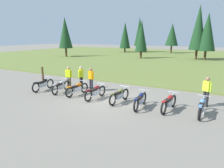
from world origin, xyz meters
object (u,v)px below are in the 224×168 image
object	(u,v)px
rider_with_back_turned	(207,90)
trail_marker_post	(43,74)
rider_in_hivis_vest	(81,76)
motorcycle_olive	(119,95)
motorcycle_red	(169,102)
motorcycle_silver	(61,86)
rider_near_row_end	(91,78)
motorcycle_black	(43,84)
motorcycle_orange	(77,89)
motorcycle_sky_blue	(202,107)
motorcycle_maroon	(96,92)
rider_checking_bike	(69,76)
motorcycle_navy	(140,100)

from	to	relation	value
rider_with_back_turned	trail_marker_post	size ratio (longest dim) A/B	1.32
rider_in_hivis_vest	rider_with_back_turned	xyz separation A→B (m)	(8.45, 0.09, 0.00)
rider_in_hivis_vest	motorcycle_olive	bearing A→B (deg)	-21.66
motorcycle_red	motorcycle_olive	bearing A→B (deg)	-179.40
motorcycle_silver	rider_near_row_end	size ratio (longest dim) A/B	1.25
motorcycle_black	motorcycle_silver	bearing A→B (deg)	6.63
motorcycle_orange	rider_with_back_turned	size ratio (longest dim) A/B	1.26
motorcycle_sky_blue	trail_marker_post	xyz separation A→B (m)	(-12.79, 1.84, 0.19)
motorcycle_maroon	rider_with_back_turned	xyz separation A→B (m)	(6.13, 1.70, 0.51)
motorcycle_silver	rider_checking_bike	xyz separation A→B (m)	(-0.12, 0.98, 0.51)
motorcycle_sky_blue	rider_checking_bike	size ratio (longest dim) A/B	1.26
rider_checking_bike	motorcycle_olive	bearing A→B (deg)	-12.55
rider_in_hivis_vest	rider_near_row_end	world-z (taller)	same
motorcycle_black	rider_with_back_turned	bearing A→B (deg)	9.52
motorcycle_silver	motorcycle_red	size ratio (longest dim) A/B	1.00
motorcycle_red	rider_near_row_end	size ratio (longest dim) A/B	1.26
motorcycle_black	trail_marker_post	bearing A→B (deg)	137.55
motorcycle_olive	motorcycle_black	bearing A→B (deg)	-178.95
motorcycle_black	motorcycle_maroon	xyz separation A→B (m)	(4.43, 0.07, 0.00)
motorcycle_sky_blue	rider_checking_bike	distance (m)	9.19
rider_checking_bike	trail_marker_post	distance (m)	3.79
rider_checking_bike	motorcycle_sky_blue	bearing A→B (deg)	-5.77
rider_in_hivis_vest	rider_with_back_turned	world-z (taller)	same
motorcycle_navy	rider_in_hivis_vest	size ratio (longest dim) A/B	1.26
motorcycle_red	rider_in_hivis_vest	xyz separation A→B (m)	(-6.83, 1.54, 0.51)
motorcycle_maroon	rider_with_back_turned	bearing A→B (deg)	15.53
motorcycle_maroon	rider_checking_bike	size ratio (longest dim) A/B	1.26
motorcycle_silver	motorcycle_orange	world-z (taller)	same
motorcycle_sky_blue	rider_checking_bike	xyz separation A→B (m)	(-9.13, 0.92, 0.51)
rider_in_hivis_vest	rider_with_back_turned	size ratio (longest dim) A/B	1.00
motorcycle_red	trail_marker_post	size ratio (longest dim) A/B	1.66
motorcycle_red	rider_near_row_end	distance (m)	5.94
motorcycle_navy	motorcycle_silver	bearing A→B (deg)	176.73
rider_checking_bike	motorcycle_black	bearing A→B (deg)	-140.43
trail_marker_post	rider_checking_bike	bearing A→B (deg)	-14.13
trail_marker_post	motorcycle_red	bearing A→B (deg)	-9.78
motorcycle_maroon	motorcycle_sky_blue	bearing A→B (deg)	1.54
motorcycle_olive	rider_checking_bike	size ratio (longest dim) A/B	1.26
motorcycle_silver	rider_near_row_end	bearing A→B (deg)	37.31
motorcycle_olive	motorcycle_sky_blue	xyz separation A→B (m)	(4.46, 0.12, 0.00)
rider_checking_bike	trail_marker_post	bearing A→B (deg)	165.87
motorcycle_silver	motorcycle_maroon	size ratio (longest dim) A/B	1.00
motorcycle_olive	motorcycle_red	distance (m)	2.88
motorcycle_black	rider_in_hivis_vest	xyz separation A→B (m)	(2.11, 1.68, 0.51)
rider_in_hivis_vest	rider_with_back_turned	distance (m)	8.45
motorcycle_maroon	trail_marker_post	bearing A→B (deg)	163.31
motorcycle_sky_blue	motorcycle_orange	bearing A→B (deg)	-179.58
rider_with_back_turned	motorcycle_red	bearing A→B (deg)	-134.79
motorcycle_silver	rider_checking_bike	world-z (taller)	rider_checking_bike
motorcycle_orange	rider_with_back_turned	xyz separation A→B (m)	(7.65, 1.60, 0.51)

